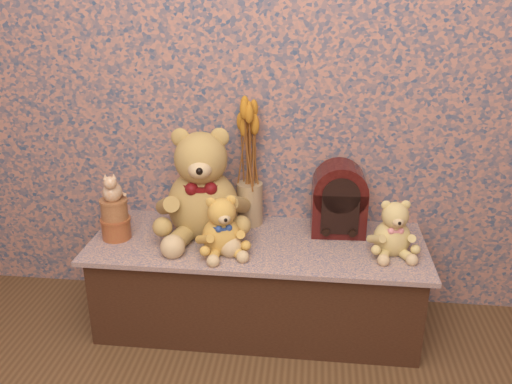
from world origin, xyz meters
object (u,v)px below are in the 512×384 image
at_px(biscuit_tin_lower, 116,228).
at_px(cat_figurine, 112,186).
at_px(ceramic_vase, 250,203).
at_px(teddy_medium, 221,222).
at_px(cathedral_radio, 339,198).
at_px(teddy_small, 393,225).
at_px(teddy_large, 202,178).

xyz_separation_m(biscuit_tin_lower, cat_figurine, (0.00, 0.00, 0.19)).
distance_m(ceramic_vase, biscuit_tin_lower, 0.58).
distance_m(teddy_medium, cathedral_radio, 0.52).
relative_size(biscuit_tin_lower, cat_figurine, 0.94).
bearing_deg(biscuit_tin_lower, teddy_small, -0.09).
bearing_deg(teddy_small, teddy_medium, 177.76).
height_order(teddy_large, teddy_small, teddy_large).
bearing_deg(teddy_large, cathedral_radio, -2.12).
bearing_deg(cat_figurine, teddy_large, 1.03).
height_order(teddy_medium, biscuit_tin_lower, teddy_medium).
relative_size(teddy_medium, cat_figurine, 2.02).
bearing_deg(teddy_small, biscuit_tin_lower, 171.94).
bearing_deg(cat_figurine, cathedral_radio, -3.45).
distance_m(biscuit_tin_lower, cat_figurine, 0.19).
bearing_deg(teddy_medium, cat_figurine, 148.77).
xyz_separation_m(teddy_small, biscuit_tin_lower, (-1.13, 0.00, -0.08)).
relative_size(teddy_small, ceramic_vase, 1.28).
xyz_separation_m(teddy_large, cathedral_radio, (0.57, 0.07, -0.09)).
relative_size(cathedral_radio, biscuit_tin_lower, 2.61).
xyz_separation_m(teddy_medium, cathedral_radio, (0.46, 0.23, 0.03)).
relative_size(teddy_large, cat_figurine, 3.93).
height_order(teddy_large, cathedral_radio, teddy_large).
xyz_separation_m(teddy_large, teddy_small, (0.78, -0.09, -0.13)).
distance_m(cathedral_radio, cat_figurine, 0.94).
bearing_deg(teddy_medium, teddy_large, 100.78).
bearing_deg(teddy_large, ceramic_vase, 22.79).
relative_size(ceramic_vase, cat_figurine, 1.49).
xyz_separation_m(teddy_medium, teddy_small, (0.67, 0.07, -0.01)).
bearing_deg(teddy_large, teddy_medium, -65.78).
xyz_separation_m(teddy_large, teddy_medium, (0.11, -0.16, -0.12)).
distance_m(teddy_medium, teddy_small, 0.68).
distance_m(teddy_large, cat_figurine, 0.37).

